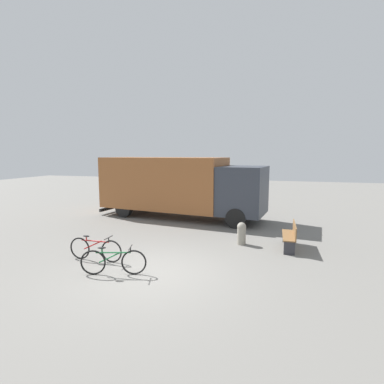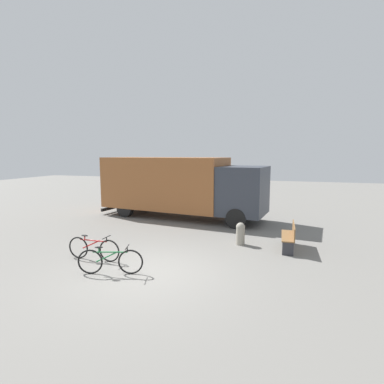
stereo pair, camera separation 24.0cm
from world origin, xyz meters
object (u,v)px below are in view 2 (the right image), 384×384
Objects in this scene: bollard_near_bench at (240,233)px; bicycle_near at (93,248)px; delivery_truck at (179,185)px; park_bench at (290,235)px; bicycle_middle at (110,261)px.

bicycle_near is at bearing -144.21° from bollard_near_bench.
bicycle_near is (-0.38, -6.58, -1.30)m from delivery_truck.
bicycle_middle is at bearing 127.96° from park_bench.
bicycle_middle is 4.67m from bollard_near_bench.
bicycle_middle is at bearing -36.73° from bicycle_near.
park_bench reaches higher than bicycle_near.
bicycle_middle is (0.69, -7.36, -1.30)m from delivery_truck.
park_bench is 0.88× the size of bicycle_near.
bollard_near_bench reaches higher than bicycle_middle.
delivery_truck reaches higher than bollard_near_bench.
delivery_truck is 7.51m from bicycle_middle.
bollard_near_bench is (3.99, 2.87, 0.07)m from bicycle_near.
bicycle_near is (-5.64, -2.87, -0.11)m from park_bench.
park_bench is 1.94× the size of bollard_near_bench.
park_bench is 5.85m from bicycle_middle.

